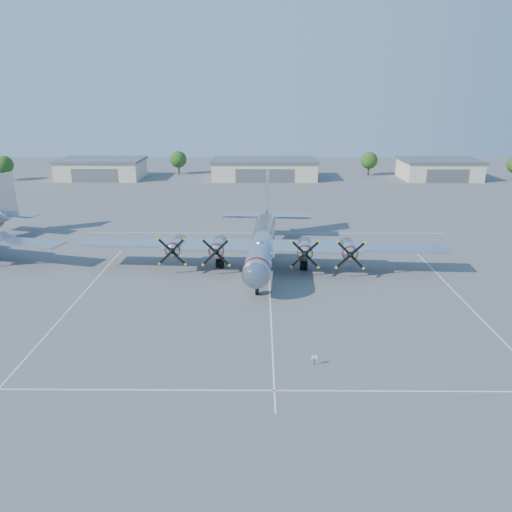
{
  "coord_description": "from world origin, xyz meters",
  "views": [
    {
      "loc": [
        -1.18,
        -56.25,
        22.39
      ],
      "look_at": [
        -1.67,
        2.64,
        3.2
      ],
      "focal_mm": 35.0,
      "sensor_mm": 36.0,
      "label": 1
    }
  ],
  "objects_px": {
    "info_placard": "(314,358)",
    "hangar_west": "(102,169)",
    "tree_far_west": "(4,165)",
    "main_bomber_b29": "(262,263)",
    "hangar_east": "(439,169)",
    "tree_east": "(369,161)",
    "tree_west": "(178,159)",
    "hangar_center": "(264,169)"
  },
  "relations": [
    {
      "from": "hangar_east",
      "to": "tree_east",
      "type": "xyz_separation_m",
      "value": [
        -18.0,
        6.04,
        1.51
      ]
    },
    {
      "from": "tree_west",
      "to": "tree_east",
      "type": "height_order",
      "value": "same"
    },
    {
      "from": "hangar_west",
      "to": "info_placard",
      "type": "height_order",
      "value": "hangar_west"
    },
    {
      "from": "hangar_west",
      "to": "tree_east",
      "type": "bearing_deg",
      "value": 4.6
    },
    {
      "from": "hangar_west",
      "to": "main_bomber_b29",
      "type": "distance_m",
      "value": 85.22
    },
    {
      "from": "tree_far_west",
      "to": "info_placard",
      "type": "xyz_separation_m",
      "value": [
        73.55,
        -96.06,
        -3.55
      ]
    },
    {
      "from": "tree_west",
      "to": "tree_far_west",
      "type": "bearing_deg",
      "value": -165.07
    },
    {
      "from": "main_bomber_b29",
      "to": "info_placard",
      "type": "distance_m",
      "value": 27.55
    },
    {
      "from": "tree_west",
      "to": "info_placard",
      "type": "bearing_deg",
      "value": -75.2
    },
    {
      "from": "tree_far_west",
      "to": "hangar_west",
      "type": "bearing_deg",
      "value": 9.01
    },
    {
      "from": "tree_far_west",
      "to": "main_bomber_b29",
      "type": "xyz_separation_m",
      "value": [
        69.17,
        -68.87,
        -4.22
      ]
    },
    {
      "from": "hangar_east",
      "to": "tree_east",
      "type": "distance_m",
      "value": 19.04
    },
    {
      "from": "hangar_west",
      "to": "hangar_east",
      "type": "distance_m",
      "value": 93.0
    },
    {
      "from": "hangar_east",
      "to": "main_bomber_b29",
      "type": "height_order",
      "value": "hangar_east"
    },
    {
      "from": "hangar_west",
      "to": "tree_east",
      "type": "xyz_separation_m",
      "value": [
        75.0,
        6.04,
        1.51
      ]
    },
    {
      "from": "info_placard",
      "to": "tree_far_west",
      "type": "bearing_deg",
      "value": 125.99
    },
    {
      "from": "hangar_west",
      "to": "tree_east",
      "type": "distance_m",
      "value": 75.26
    },
    {
      "from": "tree_east",
      "to": "hangar_center",
      "type": "bearing_deg",
      "value": -168.62
    },
    {
      "from": "tree_west",
      "to": "main_bomber_b29",
      "type": "xyz_separation_m",
      "value": [
        24.17,
        -80.87,
        -4.22
      ]
    },
    {
      "from": "tree_west",
      "to": "tree_east",
      "type": "distance_m",
      "value": 55.04
    },
    {
      "from": "hangar_center",
      "to": "main_bomber_b29",
      "type": "bearing_deg",
      "value": -90.65
    },
    {
      "from": "tree_far_west",
      "to": "main_bomber_b29",
      "type": "distance_m",
      "value": 97.7
    },
    {
      "from": "tree_east",
      "to": "info_placard",
      "type": "xyz_separation_m",
      "value": [
        -26.45,
        -106.06,
        -3.55
      ]
    },
    {
      "from": "hangar_west",
      "to": "tree_far_west",
      "type": "xyz_separation_m",
      "value": [
        -25.0,
        -3.96,
        1.51
      ]
    },
    {
      "from": "tree_west",
      "to": "main_bomber_b29",
      "type": "bearing_deg",
      "value": -73.36
    },
    {
      "from": "hangar_center",
      "to": "info_placard",
      "type": "distance_m",
      "value": 100.11
    },
    {
      "from": "hangar_east",
      "to": "info_placard",
      "type": "relative_size",
      "value": 21.57
    },
    {
      "from": "hangar_west",
      "to": "tree_far_west",
      "type": "relative_size",
      "value": 3.4
    },
    {
      "from": "hangar_east",
      "to": "tree_east",
      "type": "bearing_deg",
      "value": 161.46
    },
    {
      "from": "hangar_center",
      "to": "tree_east",
      "type": "relative_size",
      "value": 4.31
    },
    {
      "from": "tree_west",
      "to": "tree_east",
      "type": "relative_size",
      "value": 1.0
    },
    {
      "from": "hangar_east",
      "to": "tree_west",
      "type": "height_order",
      "value": "tree_west"
    },
    {
      "from": "hangar_center",
      "to": "main_bomber_b29",
      "type": "relative_size",
      "value": 0.6
    },
    {
      "from": "tree_far_west",
      "to": "main_bomber_b29",
      "type": "bearing_deg",
      "value": -44.88
    },
    {
      "from": "hangar_center",
      "to": "hangar_east",
      "type": "relative_size",
      "value": 1.39
    },
    {
      "from": "tree_far_west",
      "to": "tree_west",
      "type": "height_order",
      "value": "same"
    },
    {
      "from": "tree_west",
      "to": "tree_east",
      "type": "bearing_deg",
      "value": -2.08
    },
    {
      "from": "info_placard",
      "to": "hangar_west",
      "type": "bearing_deg",
      "value": 114.44
    },
    {
      "from": "tree_west",
      "to": "main_bomber_b29",
      "type": "relative_size",
      "value": 0.14
    },
    {
      "from": "hangar_east",
      "to": "info_placard",
      "type": "height_order",
      "value": "hangar_east"
    },
    {
      "from": "hangar_west",
      "to": "hangar_center",
      "type": "height_order",
      "value": "same"
    },
    {
      "from": "main_bomber_b29",
      "to": "info_placard",
      "type": "height_order",
      "value": "main_bomber_b29"
    }
  ]
}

